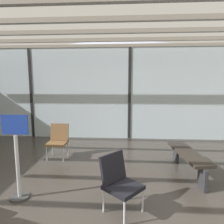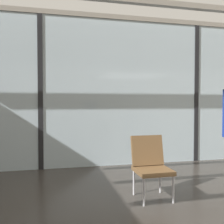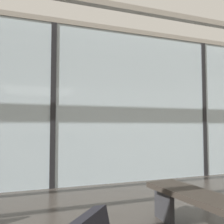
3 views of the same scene
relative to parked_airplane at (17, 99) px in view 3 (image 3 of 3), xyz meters
The scene contains 5 objects.
glass_curtain_wall 4.31m from the parked_airplane, 79.12° to the right, with size 14.00×0.08×3.14m, color silver.
window_mullion_1 4.31m from the parked_airplane, 79.12° to the right, with size 0.10×0.12×3.14m, color black.
window_mullion_2 6.04m from the parked_airplane, 44.31° to the right, with size 0.10×0.12×3.14m, color black.
parked_airplane is the anchor object (origin of this frame).
waiting_bench 7.43m from the parked_airplane, 73.65° to the right, with size 0.57×1.69×0.47m.
Camera 3 is at (-0.46, 0.51, 1.16)m, focal length 38.75 mm.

